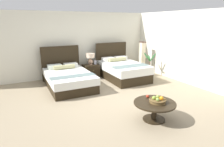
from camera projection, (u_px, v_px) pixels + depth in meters
name	position (u px, v px, depth m)	size (l,w,h in m)	color
ground_plane	(119.00, 97.00, 5.73)	(9.25, 9.48, 0.02)	gray
wall_back	(83.00, 44.00, 7.92)	(9.25, 0.12, 2.51)	silver
wall_side_right	(182.00, 47.00, 7.02)	(0.12, 5.08, 2.51)	silver
bed_near_window	(68.00, 78.00, 6.56)	(1.42, 2.20, 1.27)	black
bed_near_corner	(122.00, 70.00, 7.49)	(1.40, 2.09, 1.30)	black
nightstand	(91.00, 71.00, 7.64)	(0.59, 0.50, 0.53)	black
table_lamp	(90.00, 57.00, 7.52)	(0.34, 0.34, 0.44)	tan
vase	(95.00, 62.00, 7.60)	(0.10, 0.10, 0.15)	silver
coffee_table	(155.00, 107.00, 4.31)	(0.92, 0.92, 0.42)	black
fruit_bowl	(158.00, 100.00, 4.27)	(0.37, 0.37, 0.15)	brown
loose_apple	(148.00, 96.00, 4.54)	(0.07, 0.07, 0.07)	red
floor_lamp_corner	(142.00, 57.00, 8.31)	(0.23, 0.23, 1.32)	#3F211B
potted_palm	(150.00, 69.00, 7.93)	(0.51, 0.47, 0.96)	gray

